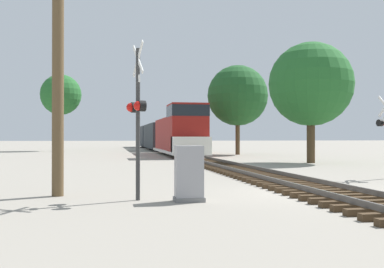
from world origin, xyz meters
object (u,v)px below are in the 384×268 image
object	(u,v)px
utility_pole	(58,36)
tree_deep_background	(61,95)
crossing_signal_near	(137,111)
relay_cabinet	(189,174)
tree_far_right	(311,84)
tree_mid_background	(238,96)
freight_train	(160,136)

from	to	relation	value
utility_pole	tree_deep_background	world-z (taller)	tree_deep_background
utility_pole	crossing_signal_near	bearing A→B (deg)	-30.06
relay_cabinet	utility_pole	xyz separation A→B (m)	(-3.65, 1.80, 4.01)
utility_pole	tree_far_right	size ratio (longest dim) A/B	1.14
relay_cabinet	tree_mid_background	size ratio (longest dim) A/B	0.17
utility_pole	tree_mid_background	bearing A→B (deg)	64.29
tree_deep_background	relay_cabinet	bearing A→B (deg)	-80.06
relay_cabinet	tree_far_right	distance (m)	20.39
relay_cabinet	tree_far_right	bearing A→B (deg)	55.35
tree_far_right	tree_mid_background	world-z (taller)	tree_mid_background
relay_cabinet	tree_mid_background	world-z (taller)	tree_mid_background
relay_cabinet	crossing_signal_near	bearing A→B (deg)	160.67
crossing_signal_near	tree_deep_background	size ratio (longest dim) A/B	0.46
relay_cabinet	tree_deep_background	size ratio (longest dim) A/B	0.16
relay_cabinet	freight_train	bearing A→B (deg)	84.57
crossing_signal_near	tree_mid_background	xyz separation A→B (m)	(11.85, 30.64, 3.42)
tree_deep_background	freight_train	bearing A→B (deg)	-6.08
crossing_signal_near	tree_mid_background	bearing A→B (deg)	145.13
tree_far_right	tree_deep_background	distance (m)	35.94
freight_train	tree_far_right	world-z (taller)	tree_far_right
freight_train	tree_far_right	distance (m)	29.88
freight_train	tree_mid_background	world-z (taller)	tree_mid_background
freight_train	tree_deep_background	world-z (taller)	tree_deep_background
freight_train	crossing_signal_near	xyz separation A→B (m)	(-5.67, -44.70, 0.59)
relay_cabinet	tree_far_right	world-z (taller)	tree_far_right
tree_far_right	utility_pole	bearing A→B (deg)	-135.77
tree_deep_background	tree_far_right	bearing A→B (deg)	-57.20
crossing_signal_near	relay_cabinet	xyz separation A→B (m)	(1.38, -0.48, -1.73)
relay_cabinet	tree_deep_background	distance (m)	47.64
tree_far_right	crossing_signal_near	bearing A→B (deg)	-128.63
utility_pole	tree_mid_background	xyz separation A→B (m)	(14.12, 29.32, 1.13)
freight_train	relay_cabinet	size ratio (longest dim) A/B	31.57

